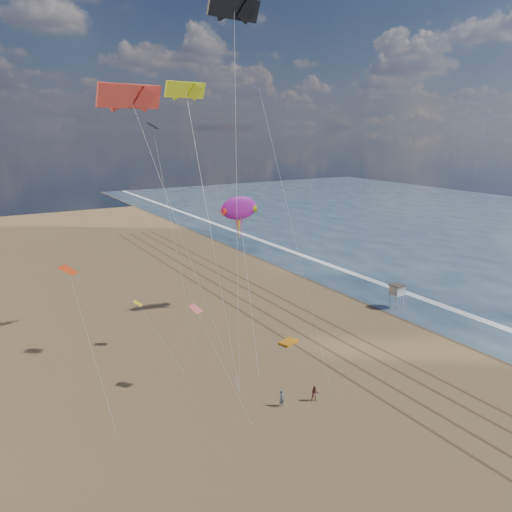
{
  "coord_description": "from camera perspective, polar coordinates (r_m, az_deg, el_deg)",
  "views": [
    {
      "loc": [
        -30.95,
        -19.91,
        23.25
      ],
      "look_at": [
        -3.54,
        26.0,
        9.5
      ],
      "focal_mm": 35.0,
      "sensor_mm": 36.0,
      "label": 1
    }
  ],
  "objects": [
    {
      "name": "ground",
      "position": [
        43.53,
        23.46,
        -19.19
      ],
      "size": [
        260.0,
        260.0,
        0.0
      ],
      "primitive_type": "plane",
      "color": "brown",
      "rests_on": "ground"
    },
    {
      "name": "wet_sand",
      "position": [
        81.39,
        8.61,
        -2.34
      ],
      "size": [
        260.0,
        260.0,
        0.0
      ],
      "primitive_type": "plane",
      "color": "#42301E",
      "rests_on": "ground"
    },
    {
      "name": "foam",
      "position": [
        84.04,
        10.83,
        -1.9
      ],
      "size": [
        260.0,
        260.0,
        0.0
      ],
      "primitive_type": "plane",
      "color": "white",
      "rests_on": "ground"
    },
    {
      "name": "tracks",
      "position": [
        64.45,
        2.85,
        -6.74
      ],
      "size": [
        7.68,
        120.0,
        0.01
      ],
      "color": "brown",
      "rests_on": "ground"
    },
    {
      "name": "lifeguard_stand",
      "position": [
        68.61,
        15.83,
        -3.77
      ],
      "size": [
        1.78,
        1.78,
        3.22
      ],
      "color": "silver",
      "rests_on": "ground"
    },
    {
      "name": "grounded_kite",
      "position": [
        56.46,
        3.74,
        -9.79
      ],
      "size": [
        2.43,
        1.95,
        0.24
      ],
      "primitive_type": "cube",
      "rotation": [
        0.0,
        0.0,
        0.33
      ],
      "color": "orange",
      "rests_on": "ground"
    },
    {
      "name": "show_kite",
      "position": [
        63.04,
        -1.95,
        5.46
      ],
      "size": [
        6.09,
        9.1,
        22.41
      ],
      "color": "#AF1BA9",
      "rests_on": "ground"
    },
    {
      "name": "kite_flyer_a",
      "position": [
        44.56,
        2.96,
        -15.94
      ],
      "size": [
        0.59,
        0.44,
        1.48
      ],
      "primitive_type": "imported",
      "rotation": [
        0.0,
        0.0,
        0.17
      ],
      "color": "slate",
      "rests_on": "ground"
    },
    {
      "name": "kite_flyer_b",
      "position": [
        45.51,
        6.76,
        -15.36
      ],
      "size": [
        0.89,
        0.84,
        1.45
      ],
      "primitive_type": "imported",
      "rotation": [
        0.0,
        0.0,
        -0.55
      ],
      "color": "brown",
      "rests_on": "ground"
    },
    {
      "name": "parafoils",
      "position": [
        47.02,
        -7.45,
        21.41
      ],
      "size": [
        16.61,
        16.6,
        9.71
      ],
      "color": "black",
      "rests_on": "ground"
    },
    {
      "name": "small_kites",
      "position": [
        48.7,
        -10.71,
        6.2
      ],
      "size": [
        19.43,
        16.95,
        22.45
      ],
      "color": "#EB5B5F",
      "rests_on": "ground"
    }
  ]
}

